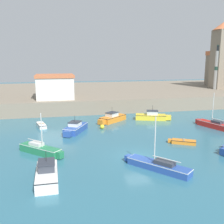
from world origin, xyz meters
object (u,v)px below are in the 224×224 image
(motorboat_blue_0, at_px, (75,128))
(dinghy_orange_1, at_px, (183,142))
(sailboat_blue_4, at_px, (158,165))
(lighthouse, at_px, (218,67))
(sailboat_green_3, at_px, (41,149))
(mooring_buoy, at_px, (102,127))
(motorboat_white_9, at_px, (47,173))
(motorboat_yellow_5, at_px, (152,116))
(sailboat_red_6, at_px, (214,124))
(dinghy_white_7, at_px, (41,125))
(harbor_shed_mid_row, at_px, (55,86))
(motorboat_orange_8, at_px, (112,118))

(motorboat_blue_0, relative_size, dinghy_orange_1, 1.70)
(sailboat_blue_4, distance_m, lighthouse, 49.55)
(sailboat_green_3, xyz_separation_m, mooring_buoy, (8.33, 8.77, -0.18))
(motorboat_blue_0, height_order, lighthouse, lighthouse)
(motorboat_white_9, distance_m, lighthouse, 56.32)
(dinghy_orange_1, distance_m, mooring_buoy, 12.13)
(motorboat_yellow_5, bearing_deg, sailboat_green_3, -143.82)
(motorboat_yellow_5, bearing_deg, lighthouse, 36.88)
(motorboat_blue_0, distance_m, sailboat_blue_4, 15.81)
(motorboat_white_9, xyz_separation_m, mooring_buoy, (7.52, 15.47, -0.31))
(motorboat_blue_0, height_order, sailboat_red_6, sailboat_red_6)
(dinghy_orange_1, xyz_separation_m, sailboat_red_6, (8.00, 5.93, 0.25))
(dinghy_orange_1, height_order, sailboat_green_3, sailboat_green_3)
(sailboat_red_6, xyz_separation_m, dinghy_white_7, (-24.99, 5.95, -0.21))
(dinghy_white_7, xyz_separation_m, motorboat_white_9, (1.23, -18.43, 0.33))
(harbor_shed_mid_row, bearing_deg, dinghy_orange_1, -58.35)
(sailboat_green_3, xyz_separation_m, motorboat_white_9, (0.81, -6.70, 0.13))
(dinghy_orange_1, bearing_deg, motorboat_white_9, -157.40)
(motorboat_blue_0, height_order, dinghy_orange_1, motorboat_blue_0)
(motorboat_blue_0, distance_m, harbor_shed_mid_row, 16.57)
(harbor_shed_mid_row, bearing_deg, dinghy_white_7, -100.95)
(sailboat_green_3, relative_size, motorboat_white_9, 0.86)
(motorboat_white_9, bearing_deg, motorboat_yellow_5, 49.37)
(sailboat_blue_4, bearing_deg, sailboat_green_3, 148.22)
(motorboat_orange_8, bearing_deg, dinghy_orange_1, -65.88)
(lighthouse, relative_size, harbor_shed_mid_row, 1.58)
(dinghy_white_7, height_order, motorboat_orange_8, motorboat_orange_8)
(motorboat_blue_0, xyz_separation_m, motorboat_white_9, (-3.52, -14.55, 0.05))
(motorboat_blue_0, distance_m, motorboat_orange_8, 8.14)
(motorboat_white_9, relative_size, harbor_shed_mid_row, 0.76)
(sailboat_red_6, height_order, motorboat_white_9, sailboat_red_6)
(motorboat_orange_8, relative_size, motorboat_white_9, 0.97)
(motorboat_yellow_5, xyz_separation_m, motorboat_orange_8, (-6.87, 0.00, 0.01))
(motorboat_blue_0, bearing_deg, motorboat_yellow_5, 20.72)
(sailboat_green_3, xyz_separation_m, motorboat_yellow_5, (17.60, 12.87, 0.08))
(dinghy_orange_1, bearing_deg, dinghy_white_7, 145.04)
(motorboat_blue_0, relative_size, harbor_shed_mid_row, 0.76)
(dinghy_white_7, relative_size, motorboat_white_9, 0.64)
(lighthouse, bearing_deg, motorboat_white_9, -137.39)
(dinghy_orange_1, bearing_deg, mooring_buoy, 132.73)
(motorboat_orange_8, distance_m, motorboat_white_9, 21.95)
(dinghy_orange_1, distance_m, dinghy_white_7, 20.72)
(mooring_buoy, distance_m, lighthouse, 41.06)
(sailboat_red_6, bearing_deg, dinghy_orange_1, -143.49)
(motorboat_white_9, bearing_deg, sailboat_red_6, 27.72)
(dinghy_orange_1, distance_m, sailboat_blue_4, 8.75)
(mooring_buoy, bearing_deg, sailboat_red_6, -10.42)
(motorboat_blue_0, xyz_separation_m, motorboat_orange_8, (6.41, 5.03, 0.01))
(dinghy_orange_1, distance_m, lighthouse, 40.98)
(motorboat_orange_8, height_order, lighthouse, lighthouse)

